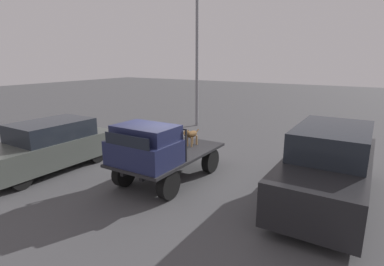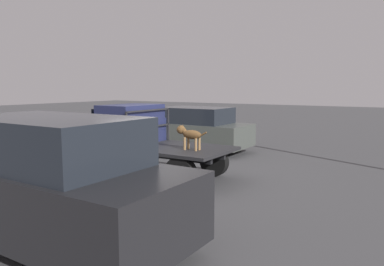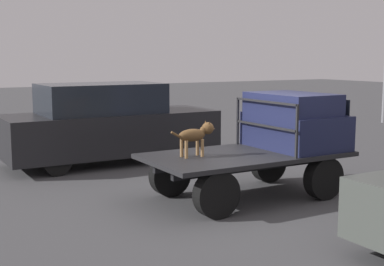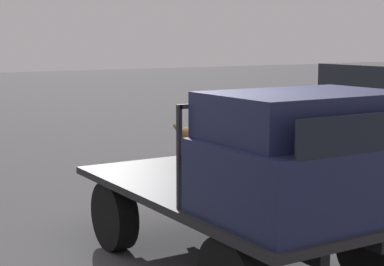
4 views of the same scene
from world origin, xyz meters
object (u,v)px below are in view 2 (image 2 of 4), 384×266
object	(u,v)px
parked_pickup_far	(41,181)
dog	(189,134)
parked_sedan	(193,129)
flatbed_truck	(162,154)

from	to	relation	value
parked_pickup_far	dog	bearing A→B (deg)	-86.51
dog	parked_sedan	xyz separation A→B (m)	(2.46, -4.09, -0.41)
parked_sedan	parked_pickup_far	bearing A→B (deg)	105.67
parked_pickup_far	flatbed_truck	bearing A→B (deg)	-74.11
flatbed_truck	parked_pickup_far	distance (m)	4.52
flatbed_truck	parked_sedan	distance (m)	4.22
parked_sedan	parked_pickup_far	world-z (taller)	parked_pickup_far
dog	parked_sedan	world-z (taller)	parked_sedan
flatbed_truck	parked_sedan	xyz separation A→B (m)	(1.49, -3.94, 0.22)
flatbed_truck	parked_pickup_far	world-z (taller)	parked_pickup_far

